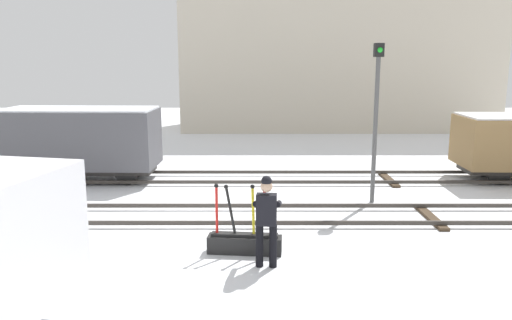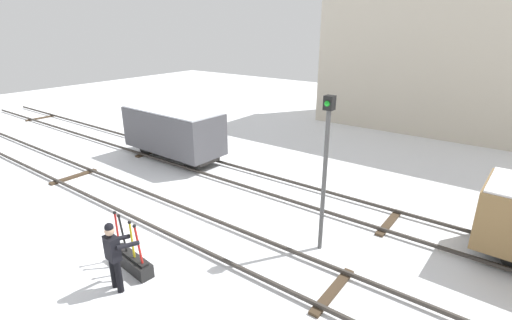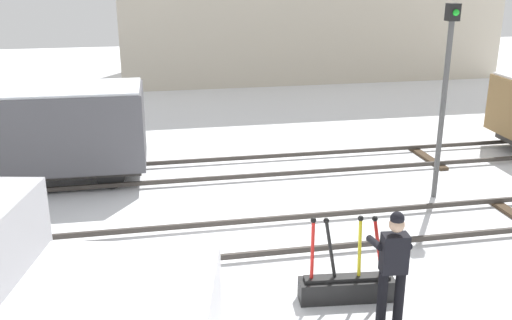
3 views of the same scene
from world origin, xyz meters
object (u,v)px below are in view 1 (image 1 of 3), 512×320
Objects in this scene: switch_lever_frame at (244,241)px; rail_worker at (266,216)px; freight_car_near_switch at (80,140)px; signal_post at (376,108)px.

rail_worker is (0.44, -0.68, 0.76)m from switch_lever_frame.
rail_worker is at bearing -51.64° from switch_lever_frame.
freight_car_near_switch is at bearing 135.68° from rail_worker.
rail_worker is 9.16m from freight_car_near_switch.
freight_car_near_switch reaches higher than rail_worker.
switch_lever_frame is 8.43m from freight_car_near_switch.
rail_worker is 0.41× the size of signal_post.
freight_car_near_switch reaches higher than switch_lever_frame.
signal_post reaches higher than freight_car_near_switch.
signal_post is (3.04, 4.44, 1.61)m from rail_worker.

